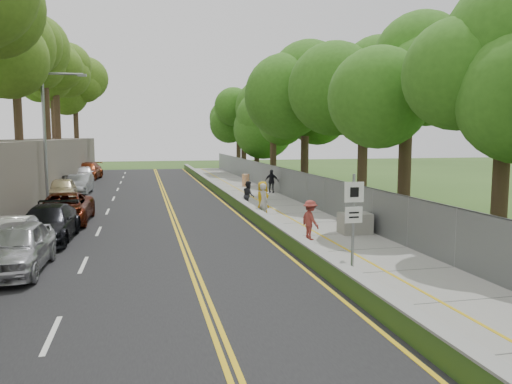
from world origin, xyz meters
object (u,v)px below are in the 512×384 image
object	(u,v)px
streetlight	(49,130)
person_far	(272,181)
signpost	(353,213)
construction_barrel	(246,180)
concrete_block	(355,223)
painter_0	(262,200)
car_1	(5,238)
car_0	(16,247)
car_2	(64,209)

from	to	relation	value
streetlight	person_far	bearing A→B (deg)	18.29
signpost	person_far	size ratio (longest dim) A/B	1.78
streetlight	construction_barrel	distance (m)	17.46
concrete_block	painter_0	world-z (taller)	painter_0
streetlight	concrete_block	xyz separation A→B (m)	(14.27, -11.00, -4.15)
construction_barrel	car_1	distance (m)	25.92
construction_barrel	car_0	bearing A→B (deg)	-116.93
signpost	car_0	world-z (taller)	signpost
person_far	car_0	bearing A→B (deg)	79.34
car_0	car_2	bearing A→B (deg)	90.01
streetlight	car_0	world-z (taller)	streetlight
painter_0	person_far	size ratio (longest dim) A/B	1.11
car_2	painter_0	distance (m)	9.79
concrete_block	person_far	world-z (taller)	person_far
car_0	car_1	world-z (taller)	car_0
concrete_block	painter_0	bearing A→B (deg)	123.49
signpost	person_far	bearing A→B (deg)	81.88
car_1	streetlight	bearing A→B (deg)	95.44
construction_barrel	car_2	size ratio (longest dim) A/B	0.19
car_0	signpost	bearing A→B (deg)	-13.42
car_0	person_far	bearing A→B (deg)	56.28
car_0	painter_0	world-z (taller)	painter_0
concrete_block	signpost	bearing A→B (deg)	-114.63
streetlight	construction_barrel	xyz separation A→B (m)	(13.71, 10.01, -4.08)
signpost	car_0	size ratio (longest dim) A/B	0.67
signpost	concrete_block	xyz separation A→B (m)	(2.76, 6.02, -1.47)
signpost	person_far	world-z (taller)	signpost
signpost	car_1	bearing A→B (deg)	156.76
construction_barrel	car_0	size ratio (longest dim) A/B	0.22
concrete_block	car_2	world-z (taller)	car_2
construction_barrel	concrete_block	world-z (taller)	construction_barrel
car_0	construction_barrel	bearing A→B (deg)	64.05
painter_0	car_1	bearing A→B (deg)	105.28
construction_barrel	car_2	world-z (taller)	car_2
car_0	car_1	bearing A→B (deg)	112.35
car_1	person_far	size ratio (longest dim) A/B	2.39
concrete_block	person_far	size ratio (longest dim) A/B	0.77
car_1	person_far	distance (m)	22.21
streetlight	painter_0	bearing A→B (deg)	-29.64
concrete_block	streetlight	bearing A→B (deg)	142.37
car_0	car_2	size ratio (longest dim) A/B	0.87
painter_0	car_0	bearing A→B (deg)	115.46
construction_barrel	car_1	world-z (taller)	car_1
streetlight	car_2	world-z (taller)	streetlight
signpost	streetlight	bearing A→B (deg)	124.08
streetlight	signpost	bearing A→B (deg)	-55.92
person_far	streetlight	bearing A→B (deg)	42.33
painter_0	person_far	bearing A→B (deg)	-30.49
car_2	streetlight	bearing A→B (deg)	105.63
streetlight	person_far	world-z (taller)	streetlight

